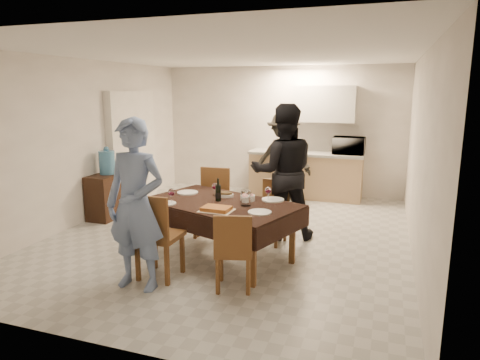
# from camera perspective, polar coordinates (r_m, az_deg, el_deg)

# --- Properties ---
(floor) EXTENTS (5.00, 6.00, 0.02)m
(floor) POSITION_cam_1_polar(r_m,az_deg,el_deg) (6.42, -1.13, -7.33)
(floor) COLOR beige
(floor) RESTS_ON ground
(ceiling) EXTENTS (5.00, 6.00, 0.02)m
(ceiling) POSITION_cam_1_polar(r_m,az_deg,el_deg) (6.09, -1.23, 16.46)
(ceiling) COLOR white
(ceiling) RESTS_ON wall_back
(wall_back) EXTENTS (5.00, 0.02, 2.60)m
(wall_back) POSITION_cam_1_polar(r_m,az_deg,el_deg) (8.98, 5.46, 6.64)
(wall_back) COLOR white
(wall_back) RESTS_ON floor
(wall_front) EXTENTS (5.00, 0.02, 2.60)m
(wall_front) POSITION_cam_1_polar(r_m,az_deg,el_deg) (3.51, -18.30, -2.18)
(wall_front) COLOR white
(wall_front) RESTS_ON floor
(wall_left) EXTENTS (0.02, 6.00, 2.60)m
(wall_left) POSITION_cam_1_polar(r_m,az_deg,el_deg) (7.36, -19.85, 4.83)
(wall_left) COLOR white
(wall_left) RESTS_ON floor
(wall_right) EXTENTS (0.02, 6.00, 2.60)m
(wall_right) POSITION_cam_1_polar(r_m,az_deg,el_deg) (5.77, 22.87, 2.83)
(wall_right) COLOR white
(wall_right) RESTS_ON floor
(stub_partition) EXTENTS (0.15, 1.40, 2.10)m
(stub_partition) POSITION_cam_1_polar(r_m,az_deg,el_deg) (8.31, -14.14, 4.17)
(stub_partition) COLOR white
(stub_partition) RESTS_ON floor
(kitchen_base_cabinet) EXTENTS (2.20, 0.60, 0.86)m
(kitchen_base_cabinet) POSITION_cam_1_polar(r_m,az_deg,el_deg) (8.67, 8.70, 0.56)
(kitchen_base_cabinet) COLOR tan
(kitchen_base_cabinet) RESTS_ON floor
(kitchen_worktop) EXTENTS (2.24, 0.64, 0.05)m
(kitchen_worktop) POSITION_cam_1_polar(r_m,az_deg,el_deg) (8.60, 8.80, 3.53)
(kitchen_worktop) COLOR #9D9D98
(kitchen_worktop) RESTS_ON kitchen_base_cabinet
(upper_cabinet) EXTENTS (1.20, 0.34, 0.70)m
(upper_cabinet) POSITION_cam_1_polar(r_m,az_deg,el_deg) (8.60, 11.17, 9.91)
(upper_cabinet) COLOR silver
(upper_cabinet) RESTS_ON wall_back
(dining_table) EXTENTS (2.15, 1.66, 0.74)m
(dining_table) POSITION_cam_1_polar(r_m,az_deg,el_deg) (5.38, -2.62, -3.31)
(dining_table) COLOR black
(dining_table) RESTS_ON floor
(chair_near_left) EXTENTS (0.46, 0.46, 0.54)m
(chair_near_left) POSITION_cam_1_polar(r_m,az_deg,el_deg) (4.86, -11.27, -6.30)
(chair_near_left) COLOR brown
(chair_near_left) RESTS_ON floor
(chair_near_right) EXTENTS (0.49, 0.49, 0.47)m
(chair_near_right) POSITION_cam_1_polar(r_m,az_deg,el_deg) (4.54, -1.15, -8.54)
(chair_near_right) COLOR brown
(chair_near_right) RESTS_ON floor
(chair_far_left) EXTENTS (0.47, 0.47, 0.54)m
(chair_far_left) POSITION_cam_1_polar(r_m,az_deg,el_deg) (6.16, -4.27, -2.34)
(chair_far_left) COLOR brown
(chair_far_left) RESTS_ON floor
(chair_far_right) EXTENTS (0.46, 0.46, 0.47)m
(chair_far_right) POSITION_cam_1_polar(r_m,az_deg,el_deg) (5.90, 3.87, -3.67)
(chair_far_right) COLOR brown
(chair_far_right) RESTS_ON floor
(console) EXTENTS (0.40, 0.80, 0.74)m
(console) POSITION_cam_1_polar(r_m,az_deg,el_deg) (7.55, -17.04, -1.98)
(console) COLOR black
(console) RESTS_ON floor
(water_jug) EXTENTS (0.26, 0.26, 0.39)m
(water_jug) POSITION_cam_1_polar(r_m,az_deg,el_deg) (7.44, -17.31, 2.25)
(water_jug) COLOR #4C92C7
(water_jug) RESTS_ON console
(wine_bottle) EXTENTS (0.07, 0.07, 0.29)m
(wine_bottle) POSITION_cam_1_polar(r_m,az_deg,el_deg) (5.40, -2.93, -1.29)
(wine_bottle) COLOR black
(wine_bottle) RESTS_ON dining_table
(water_pitcher) EXTENTS (0.12, 0.12, 0.18)m
(water_pitcher) POSITION_cam_1_polar(r_m,az_deg,el_deg) (5.18, 0.77, -2.43)
(water_pitcher) COLOR white
(water_pitcher) RESTS_ON dining_table
(savoury_tart) EXTENTS (0.39, 0.30, 0.05)m
(savoury_tart) POSITION_cam_1_polar(r_m,az_deg,el_deg) (4.99, -3.16, -3.85)
(savoury_tart) COLOR #AA6C32
(savoury_tart) RESTS_ON dining_table
(salad_bowl) EXTENTS (0.19, 0.19, 0.07)m
(salad_bowl) POSITION_cam_1_polar(r_m,az_deg,el_deg) (5.43, 1.03, -2.39)
(salad_bowl) COLOR white
(salad_bowl) RESTS_ON dining_table
(mushroom_dish) EXTENTS (0.22, 0.22, 0.04)m
(mushroom_dish) POSITION_cam_1_polar(r_m,az_deg,el_deg) (5.63, -2.05, -2.04)
(mushroom_dish) COLOR white
(mushroom_dish) RESTS_ON dining_table
(wine_glass_a) EXTENTS (0.08, 0.08, 0.19)m
(wine_glass_a) POSITION_cam_1_polar(r_m,az_deg,el_deg) (5.35, -9.11, -2.10)
(wine_glass_a) COLOR white
(wine_glass_a) RESTS_ON dining_table
(wine_glass_b) EXTENTS (0.08, 0.08, 0.19)m
(wine_glass_b) POSITION_cam_1_polar(r_m,az_deg,el_deg) (5.41, 3.78, -1.83)
(wine_glass_b) COLOR white
(wine_glass_b) RESTS_ON dining_table
(wine_glass_c) EXTENTS (0.08, 0.08, 0.17)m
(wine_glass_c) POSITION_cam_1_polar(r_m,az_deg,el_deg) (5.69, -3.39, -1.22)
(wine_glass_c) COLOR white
(wine_glass_c) RESTS_ON dining_table
(plate_near_left) EXTENTS (0.24, 0.24, 0.01)m
(plate_near_left) POSITION_cam_1_polar(r_m,az_deg,el_deg) (5.35, -9.80, -3.09)
(plate_near_left) COLOR white
(plate_near_left) RESTS_ON dining_table
(plate_near_right) EXTENTS (0.27, 0.27, 0.02)m
(plate_near_right) POSITION_cam_1_polar(r_m,az_deg,el_deg) (4.91, 2.64, -4.31)
(plate_near_right) COLOR white
(plate_near_right) RESTS_ON dining_table
(plate_far_left) EXTENTS (0.29, 0.29, 0.02)m
(plate_far_left) POSITION_cam_1_polar(r_m,az_deg,el_deg) (5.87, -7.00, -1.66)
(plate_far_left) COLOR white
(plate_far_left) RESTS_ON dining_table
(plate_far_right) EXTENTS (0.29, 0.29, 0.02)m
(plate_far_right) POSITION_cam_1_polar(r_m,az_deg,el_deg) (5.46, 4.41, -2.63)
(plate_far_right) COLOR white
(plate_far_right) RESTS_ON dining_table
(microwave) EXTENTS (0.59, 0.40, 0.33)m
(microwave) POSITION_cam_1_polar(r_m,az_deg,el_deg) (8.47, 14.32, 4.47)
(microwave) COLOR silver
(microwave) RESTS_ON kitchen_worktop
(person_near) EXTENTS (0.67, 0.44, 1.85)m
(person_near) POSITION_cam_1_polar(r_m,az_deg,el_deg) (4.66, -13.75, -3.26)
(person_near) COLOR #6B85B8
(person_near) RESTS_ON floor
(person_far) EXTENTS (1.14, 1.01, 1.94)m
(person_far) POSITION_cam_1_polar(r_m,az_deg,el_deg) (6.14, 5.76, 1.07)
(person_far) COLOR black
(person_far) RESTS_ON floor
(person_kitchen) EXTENTS (1.10, 0.63, 1.71)m
(person_kitchen) POSITION_cam_1_polar(r_m,az_deg,el_deg) (8.24, 5.72, 3.02)
(person_kitchen) COLOR black
(person_kitchen) RESTS_ON floor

